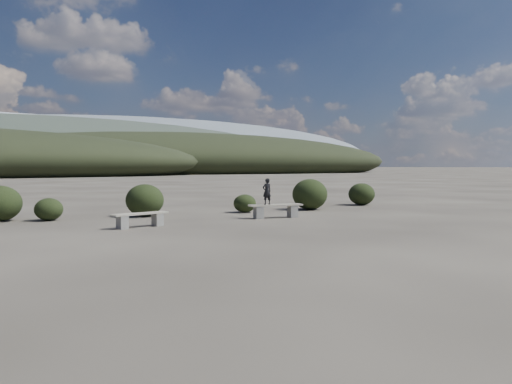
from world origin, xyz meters
TOP-DOWN VIEW (x-y plane):
  - ground at (0.00, 0.00)m, footprint 1200.00×1200.00m
  - bench_left at (-3.40, 5.53)m, footprint 1.80×0.79m
  - bench_right at (1.59, 6.04)m, footprint 2.00×0.67m
  - seated_person at (1.26, 6.08)m, footprint 0.35×0.24m
  - shrub_a at (-5.71, 8.82)m, footprint 0.94×0.94m
  - shrub_b at (-2.43, 8.74)m, footprint 1.39×1.39m
  - shrub_c at (1.53, 8.45)m, footprint 0.91×0.91m
  - shrub_d at (4.55, 8.34)m, footprint 1.50×1.50m
  - shrub_e at (8.15, 9.35)m, footprint 1.25×1.25m
  - shrub_f at (-7.19, 9.39)m, footprint 1.42×1.42m
  - mountain_ridges at (-7.48, 339.06)m, footprint 500.00×400.00m

SIDE VIEW (x-z plane):
  - ground at x=0.00m, z-range 0.00..0.00m
  - bench_left at x=-3.40m, z-range 0.05..0.49m
  - bench_right at x=1.59m, z-range 0.05..0.54m
  - shrub_c at x=1.53m, z-range 0.00..0.73m
  - shrub_a at x=-5.71m, z-range 0.00..0.77m
  - shrub_e at x=8.15m, z-range 0.00..1.04m
  - shrub_b at x=-2.43m, z-range 0.00..1.19m
  - shrub_f at x=-7.19m, z-range 0.00..1.20m
  - shrub_d at x=4.55m, z-range 0.00..1.31m
  - seated_person at x=1.26m, z-range 0.49..1.42m
  - mountain_ridges at x=-7.48m, z-range -17.16..38.84m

